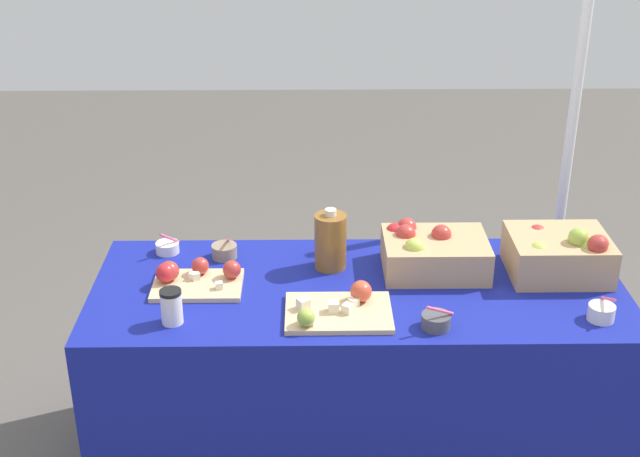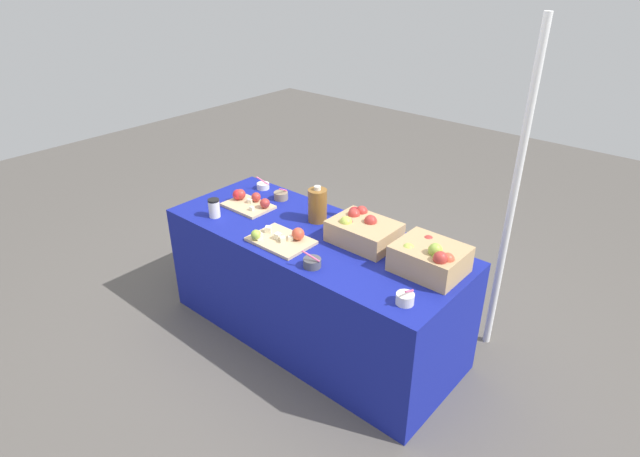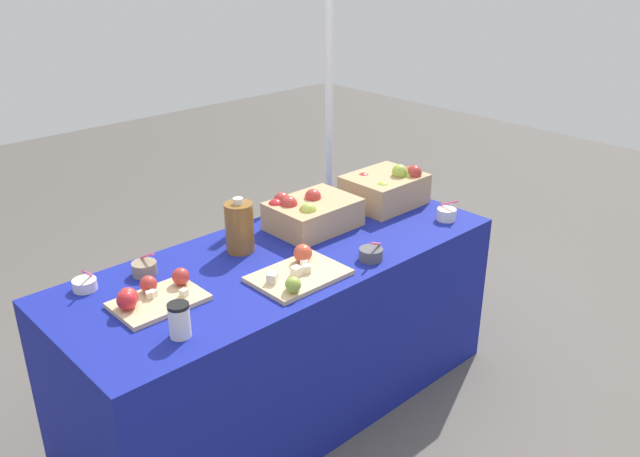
% 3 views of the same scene
% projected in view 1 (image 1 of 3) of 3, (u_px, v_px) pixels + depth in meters
% --- Properties ---
extents(ground_plane, '(10.00, 10.00, 0.00)m').
position_uv_depth(ground_plane, '(355.00, 450.00, 3.38)').
color(ground_plane, '#56514C').
extents(table, '(1.90, 0.76, 0.74)m').
position_uv_depth(table, '(357.00, 372.00, 3.22)').
color(table, navy).
rests_on(table, ground_plane).
extents(apple_crate_left, '(0.36, 0.29, 0.20)m').
position_uv_depth(apple_crate_left, '(560.00, 253.00, 3.11)').
color(apple_crate_left, tan).
rests_on(apple_crate_left, table).
extents(apple_crate_middle, '(0.38, 0.28, 0.17)m').
position_uv_depth(apple_crate_middle, '(432.00, 252.00, 3.14)').
color(apple_crate_middle, tan).
rests_on(apple_crate_middle, table).
extents(cutting_board_front, '(0.36, 0.25, 0.09)m').
position_uv_depth(cutting_board_front, '(338.00, 309.00, 2.87)').
color(cutting_board_front, '#D1B284').
rests_on(cutting_board_front, table).
extents(cutting_board_back, '(0.32, 0.22, 0.09)m').
position_uv_depth(cutting_board_back, '(193.00, 278.00, 3.05)').
color(cutting_board_back, '#D1B284').
rests_on(cutting_board_back, table).
extents(sample_bowl_near, '(0.09, 0.09, 0.10)m').
position_uv_depth(sample_bowl_near, '(167.00, 247.00, 3.29)').
color(sample_bowl_near, silver).
rests_on(sample_bowl_near, table).
extents(sample_bowl_mid, '(0.11, 0.10, 0.10)m').
position_uv_depth(sample_bowl_mid, '(436.00, 321.00, 2.80)').
color(sample_bowl_mid, '#4C4C51').
rests_on(sample_bowl_mid, table).
extents(sample_bowl_far, '(0.10, 0.10, 0.10)m').
position_uv_depth(sample_bowl_far, '(224.00, 251.00, 3.25)').
color(sample_bowl_far, gray).
rests_on(sample_bowl_far, table).
extents(sample_bowl_extra, '(0.09, 0.09, 0.10)m').
position_uv_depth(sample_bowl_extra, '(601.00, 312.00, 2.84)').
color(sample_bowl_extra, silver).
rests_on(sample_bowl_extra, table).
extents(cider_jug, '(0.12, 0.12, 0.23)m').
position_uv_depth(cider_jug, '(330.00, 241.00, 3.15)').
color(cider_jug, brown).
rests_on(cider_jug, table).
extents(coffee_cup, '(0.07, 0.07, 0.12)m').
position_uv_depth(coffee_cup, '(171.00, 307.00, 2.81)').
color(coffee_cup, silver).
rests_on(coffee_cup, table).
extents(tent_pole, '(0.04, 0.04, 1.99)m').
position_uv_depth(tent_pole, '(568.00, 153.00, 3.56)').
color(tent_pole, white).
rests_on(tent_pole, ground_plane).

